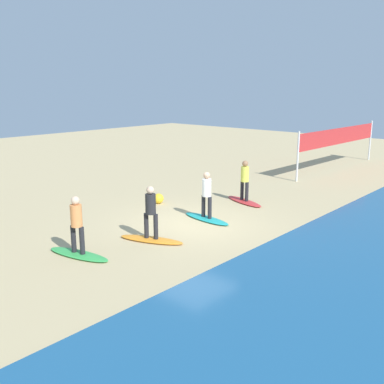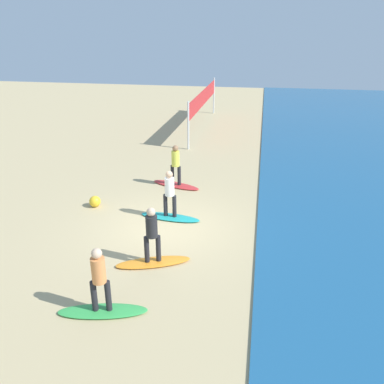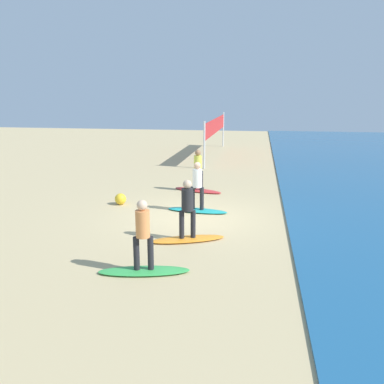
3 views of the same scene
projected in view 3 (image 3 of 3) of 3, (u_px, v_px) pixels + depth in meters
name	position (u px, v px, depth m)	size (l,w,h in m)	color
ground_plane	(193.00, 217.00, 13.59)	(60.00, 60.00, 0.00)	tan
surfboard_red	(198.00, 190.00, 17.08)	(2.10, 0.56, 0.09)	red
surfer_red	(198.00, 167.00, 16.84)	(0.32, 0.44, 1.64)	#232328
surfboard_teal	(197.00, 210.00, 14.22)	(2.10, 0.56, 0.09)	teal
surfer_teal	(197.00, 182.00, 13.99)	(0.32, 0.46, 1.64)	#232328
surfboard_orange	(187.00, 239.00, 11.49)	(2.10, 0.56, 0.09)	orange
surfer_orange	(187.00, 205.00, 11.25)	(0.32, 0.44, 1.64)	#232328
surfboard_green	(144.00, 271.00, 9.47)	(2.10, 0.56, 0.09)	green
surfer_green	(143.00, 230.00, 9.23)	(0.32, 0.45, 1.64)	#232328
volleyball_net	(215.00, 127.00, 25.91)	(9.10, 0.33, 2.50)	silver
beach_ball	(120.00, 199.00, 15.08)	(0.42, 0.42, 0.42)	yellow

